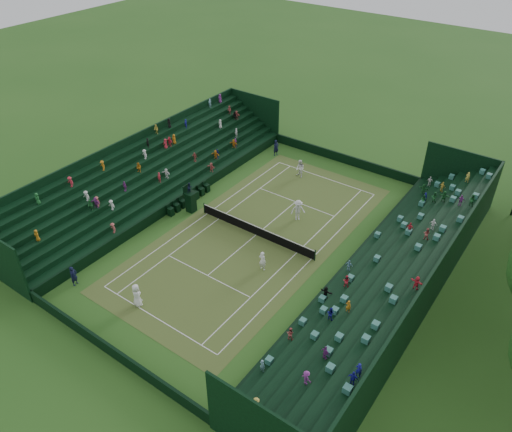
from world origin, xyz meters
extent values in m
plane|color=#29591C|center=(0.00, 0.00, 0.00)|extent=(160.00, 160.00, 0.00)
cube|color=#356622|center=(0.00, 0.00, 0.01)|extent=(12.97, 26.77, 0.01)
cube|color=black|center=(0.00, 15.88, 0.50)|extent=(17.17, 0.20, 1.00)
cube|color=black|center=(0.00, -15.88, 0.50)|extent=(17.17, 0.20, 1.00)
cube|color=black|center=(8.48, 0.00, 0.50)|extent=(0.20, 31.77, 1.00)
cube|color=black|center=(-8.48, 0.00, 0.50)|extent=(0.20, 31.77, 1.00)
cube|color=black|center=(8.98, 0.00, 0.50)|extent=(0.80, 32.00, 1.00)
cube|color=black|center=(9.79, 0.00, 0.72)|extent=(0.80, 32.00, 1.45)
cube|color=black|center=(10.58, 0.00, 0.95)|extent=(0.80, 32.00, 1.90)
cube|color=black|center=(11.38, 0.00, 1.18)|extent=(0.80, 32.00, 2.35)
cube|color=black|center=(12.18, 0.00, 1.40)|extent=(0.80, 32.00, 2.80)
cube|color=black|center=(12.98, 0.00, 1.62)|extent=(0.80, 32.00, 3.25)
cube|color=black|center=(13.79, 0.00, 1.85)|extent=(0.80, 32.00, 3.70)
cube|color=black|center=(14.59, 0.00, 2.08)|extent=(0.80, 32.00, 4.15)
cube|color=black|center=(15.08, 0.00, 2.45)|extent=(0.20, 32.00, 4.90)
cube|color=black|center=(-8.98, 0.00, 0.50)|extent=(0.80, 32.00, 1.00)
cube|color=black|center=(-9.79, 0.00, 0.72)|extent=(0.80, 32.00, 1.45)
cube|color=black|center=(-10.58, 0.00, 0.95)|extent=(0.80, 32.00, 1.90)
cube|color=black|center=(-11.38, 0.00, 1.18)|extent=(0.80, 32.00, 2.35)
cube|color=black|center=(-12.18, 0.00, 1.40)|extent=(0.80, 32.00, 2.80)
cube|color=black|center=(-12.98, 0.00, 1.62)|extent=(0.80, 32.00, 3.25)
cube|color=black|center=(-13.79, 0.00, 1.85)|extent=(0.80, 32.00, 3.70)
cube|color=black|center=(-14.59, 0.00, 2.08)|extent=(0.80, 32.00, 4.15)
cube|color=black|center=(-15.08, 0.00, 2.45)|extent=(0.20, 32.00, 4.90)
cylinder|color=black|center=(-5.79, 0.00, 0.53)|extent=(0.10, 0.10, 1.06)
cylinder|color=black|center=(5.79, 0.00, 0.53)|extent=(0.10, 0.10, 1.06)
cube|color=black|center=(0.00, 0.00, 0.46)|extent=(11.57, 0.02, 0.86)
cube|color=white|center=(0.00, 0.00, 0.93)|extent=(11.57, 0.04, 0.07)
cube|color=black|center=(-6.96, -0.45, 0.95)|extent=(0.74, 0.74, 1.90)
cube|color=black|center=(-6.96, -0.45, 1.95)|extent=(0.95, 0.95, 0.11)
cube|color=black|center=(-7.33, -0.45, 2.32)|extent=(0.08, 0.95, 0.74)
imported|color=black|center=(-6.96, -0.45, 2.49)|extent=(0.45, 0.53, 0.98)
cube|color=black|center=(-8.00, -2.06, 0.39)|extent=(0.48, 0.48, 0.77)
cube|color=black|center=(-8.24, -2.06, 0.87)|extent=(0.06, 0.48, 0.48)
cube|color=black|center=(-8.00, -1.26, 0.39)|extent=(0.48, 0.48, 0.77)
cube|color=black|center=(-8.24, -1.26, 0.87)|extent=(0.06, 0.48, 0.48)
cube|color=black|center=(-8.00, -0.46, 0.39)|extent=(0.48, 0.48, 0.77)
cube|color=black|center=(-8.24, -0.46, 0.87)|extent=(0.06, 0.48, 0.48)
cube|color=black|center=(-8.00, 1.34, 0.39)|extent=(0.48, 0.48, 0.77)
cube|color=black|center=(-8.24, 1.34, 0.87)|extent=(0.06, 0.48, 0.48)
cube|color=black|center=(-8.00, 2.14, 0.39)|extent=(0.48, 0.48, 0.77)
cube|color=black|center=(-8.24, 2.14, 0.87)|extent=(0.06, 0.48, 0.48)
cube|color=black|center=(-8.00, 2.94, 0.39)|extent=(0.48, 0.48, 0.77)
cube|color=black|center=(-8.24, 2.94, 0.87)|extent=(0.06, 0.48, 0.48)
imported|color=white|center=(-2.02, -11.71, 0.95)|extent=(1.02, 0.76, 1.89)
imported|color=white|center=(2.99, -3.30, 0.86)|extent=(0.63, 0.42, 1.73)
imported|color=white|center=(-2.16, 10.61, 0.94)|extent=(1.12, 1.01, 1.87)
imported|color=silver|center=(1.65, 4.07, 1.00)|extent=(1.45, 1.43, 2.00)
imported|color=black|center=(-6.73, 13.09, 0.89)|extent=(0.64, 0.76, 1.79)
imported|color=black|center=(-7.46, -12.95, 0.83)|extent=(0.49, 0.66, 1.67)
camera|label=1|loc=(19.92, -27.68, 25.79)|focal=35.00mm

